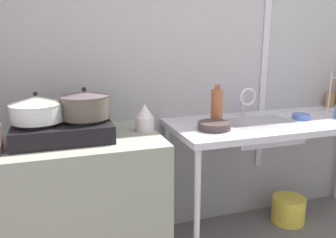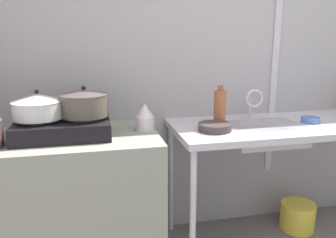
# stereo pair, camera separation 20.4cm
# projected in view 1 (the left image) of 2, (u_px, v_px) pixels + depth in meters

# --- Properties ---
(wall_back) EXTENTS (4.58, 0.10, 2.59)m
(wall_back) POSITION_uv_depth(u_px,v_px,m) (237.00, 50.00, 2.49)
(wall_back) COLOR #9E989C
(wall_back) RESTS_ON ground
(wall_metal_strip) EXTENTS (0.05, 0.01, 2.07)m
(wall_metal_strip) POSITION_uv_depth(u_px,v_px,m) (267.00, 32.00, 2.47)
(wall_metal_strip) COLOR #BCB5C0
(counter_concrete) EXTENTS (1.11, 0.62, 0.84)m
(counter_concrete) POSITION_uv_depth(u_px,v_px,m) (65.00, 209.00, 1.96)
(counter_concrete) COLOR gray
(counter_concrete) RESTS_ON ground
(counter_sink) EXTENTS (1.66, 0.62, 0.84)m
(counter_sink) POSITION_uv_depth(u_px,v_px,m) (288.00, 127.00, 2.34)
(counter_sink) COLOR #BCB5C0
(counter_sink) RESTS_ON ground
(stove) EXTENTS (0.52, 0.37, 0.11)m
(stove) POSITION_uv_depth(u_px,v_px,m) (63.00, 130.00, 1.86)
(stove) COLOR black
(stove) RESTS_ON counter_concrete
(pot_on_left_burner) EXTENTS (0.28, 0.28, 0.16)m
(pot_on_left_burner) POSITION_uv_depth(u_px,v_px,m) (37.00, 109.00, 1.79)
(pot_on_left_burner) COLOR silver
(pot_on_left_burner) RESTS_ON stove
(pot_on_right_burner) EXTENTS (0.27, 0.27, 0.17)m
(pot_on_right_burner) POSITION_uv_depth(u_px,v_px,m) (85.00, 105.00, 1.86)
(pot_on_right_burner) COLOR #51483C
(pot_on_right_burner) RESTS_ON stove
(percolator) EXTENTS (0.11, 0.11, 0.16)m
(percolator) POSITION_uv_depth(u_px,v_px,m) (145.00, 118.00, 2.02)
(percolator) COLOR beige
(percolator) RESTS_ON counter_concrete
(sink_basin) EXTENTS (0.47, 0.33, 0.12)m
(sink_basin) POSITION_uv_depth(u_px,v_px,m) (260.00, 131.00, 2.26)
(sink_basin) COLOR #BCB5C0
(sink_basin) RESTS_ON counter_sink
(faucet) EXTENTS (0.13, 0.07, 0.21)m
(faucet) POSITION_uv_depth(u_px,v_px,m) (247.00, 99.00, 2.35)
(faucet) COLOR #BCB5C0
(faucet) RESTS_ON counter_sink
(frying_pan) EXTENTS (0.20, 0.20, 0.04)m
(frying_pan) POSITION_uv_depth(u_px,v_px,m) (214.00, 126.00, 2.07)
(frying_pan) COLOR #3D2F2E
(frying_pan) RESTS_ON counter_sink
(small_bowl_on_drainboard) EXTENTS (0.12, 0.12, 0.04)m
(small_bowl_on_drainboard) POSITION_uv_depth(u_px,v_px,m) (301.00, 117.00, 2.33)
(small_bowl_on_drainboard) COLOR #445FAB
(small_bowl_on_drainboard) RESTS_ON counter_sink
(bottle_by_sink) EXTENTS (0.08, 0.08, 0.26)m
(bottle_by_sink) POSITION_uv_depth(u_px,v_px,m) (217.00, 106.00, 2.19)
(bottle_by_sink) COLOR #995331
(bottle_by_sink) RESTS_ON counter_sink
(utensil_jar) EXTENTS (0.07, 0.07, 0.23)m
(utensil_jar) POSITION_uv_depth(u_px,v_px,m) (330.00, 100.00, 2.74)
(utensil_jar) COLOR olive
(utensil_jar) RESTS_ON counter_sink
(bucket_on_floor) EXTENTS (0.25, 0.25, 0.20)m
(bucket_on_floor) POSITION_uv_depth(u_px,v_px,m) (288.00, 210.00, 2.60)
(bucket_on_floor) COLOR yellow
(bucket_on_floor) RESTS_ON ground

